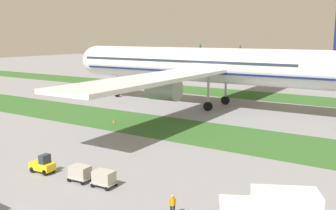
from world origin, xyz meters
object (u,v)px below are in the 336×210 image
Objects in this scene: cargo_dolly_second at (104,177)px; cargo_dolly_lead at (80,172)px; baggage_tug at (43,165)px; airliner at (207,65)px; ground_crew_marshaller at (173,204)px; pushback_tractor at (72,89)px; taxiway_marker_0 at (114,121)px.

cargo_dolly_lead is at bearing 90.00° from cargo_dolly_second.
baggage_tug is 1.17× the size of cargo_dolly_second.
airliner reaches higher than ground_crew_marshaller.
pushback_tractor is (-41.03, 42.13, 0.00)m from baggage_tug.
baggage_tug is at bearing 90.00° from cargo_dolly_lead.
cargo_dolly_second is at bearing 48.16° from pushback_tractor.
cargo_dolly_second is at bearing -166.14° from airliner.
cargo_dolly_second is at bearing -90.00° from cargo_dolly_lead.
pushback_tractor is 4.44× the size of taxiway_marker_0.
airliner is 48.94m from ground_crew_marshaller.
cargo_dolly_lead reaches higher than taxiway_marker_0.
baggage_tug reaches higher than cargo_dolly_second.
cargo_dolly_second is at bearing -90.00° from baggage_tug.
ground_crew_marshaller is at bearing -97.23° from baggage_tug.
pushback_tractor is 1.51× the size of ground_crew_marshaller.
cargo_dolly_lead is 0.88× the size of pushback_tractor.
pushback_tractor is at bearing 45.41° from cargo_dolly_second.
baggage_tug and pushback_tractor have the same top height.
ground_crew_marshaller is 2.93× the size of taxiway_marker_0.
cargo_dolly_second is at bearing -51.94° from ground_crew_marshaller.
baggage_tug is 1.02× the size of pushback_tractor.
cargo_dolly_lead is 2.90m from cargo_dolly_second.
cargo_dolly_second is (11.68, -42.52, -7.33)m from airliner.
baggage_tug is (3.78, -43.11, -7.44)m from airliner.
airliner reaches higher than cargo_dolly_second.
ground_crew_marshaller is (20.23, -43.97, -7.30)m from airliner.
airliner is 132.41× the size of taxiway_marker_0.
ground_crew_marshaller is (11.44, -1.23, 0.03)m from cargo_dolly_lead.
cargo_dolly_lead is at bearing -90.00° from baggage_tug.
cargo_dolly_lead is 3.88× the size of taxiway_marker_0.
ground_crew_marshaller reaches higher than cargo_dolly_lead.
taxiway_marker_0 is at bearing 29.80° from cargo_dolly_lead.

